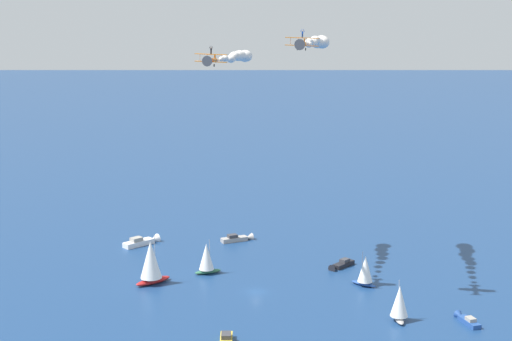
{
  "coord_description": "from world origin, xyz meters",
  "views": [
    {
      "loc": [
        -113.83,
        113.46,
        60.63
      ],
      "look_at": [
        0.02,
        -0.02,
        28.65
      ],
      "focal_mm": 51.47,
      "sensor_mm": 36.0,
      "label": 1
    }
  ],
  "objects_px": {
    "sailboat_near_centre": "(151,262)",
    "wingwalker_lead": "(302,33)",
    "sailboat_mid_cluster": "(399,303)",
    "biplane_lead": "(302,44)",
    "sailboat_ahead": "(207,258)",
    "sailboat_outer_ring_a": "(365,270)",
    "wingwalker_wingman": "(211,50)",
    "motorboat_trailing": "(143,241)",
    "motorboat_far_port": "(238,238)",
    "biplane_wingman": "(211,60)",
    "motorboat_far_stbd": "(341,265)",
    "motorboat_inshore": "(466,320)"
  },
  "relations": [
    {
      "from": "motorboat_far_port",
      "to": "biplane_lead",
      "type": "relative_size",
      "value": 1.39
    },
    {
      "from": "sailboat_near_centre",
      "to": "motorboat_far_stbd",
      "type": "relative_size",
      "value": 1.4
    },
    {
      "from": "sailboat_mid_cluster",
      "to": "biplane_lead",
      "type": "relative_size",
      "value": 1.25
    },
    {
      "from": "sailboat_mid_cluster",
      "to": "biplane_lead",
      "type": "height_order",
      "value": "biplane_lead"
    },
    {
      "from": "wingwalker_wingman",
      "to": "biplane_wingman",
      "type": "bearing_deg",
      "value": 21.58
    },
    {
      "from": "sailboat_outer_ring_a",
      "to": "wingwalker_wingman",
      "type": "distance_m",
      "value": 62.62
    },
    {
      "from": "motorboat_far_stbd",
      "to": "wingwalker_wingman",
      "type": "bearing_deg",
      "value": 71.18
    },
    {
      "from": "sailboat_near_centre",
      "to": "sailboat_ahead",
      "type": "height_order",
      "value": "sailboat_near_centre"
    },
    {
      "from": "motorboat_trailing",
      "to": "sailboat_near_centre",
      "type": "bearing_deg",
      "value": 147.23
    },
    {
      "from": "sailboat_mid_cluster",
      "to": "motorboat_far_stbd",
      "type": "bearing_deg",
      "value": -31.44
    },
    {
      "from": "wingwalker_lead",
      "to": "biplane_wingman",
      "type": "bearing_deg",
      "value": 32.24
    },
    {
      "from": "sailboat_mid_cluster",
      "to": "sailboat_outer_ring_a",
      "type": "xyz_separation_m",
      "value": [
        17.7,
        -11.95,
        -0.16
      ]
    },
    {
      "from": "motorboat_far_stbd",
      "to": "motorboat_far_port",
      "type": "bearing_deg",
      "value": 3.66
    },
    {
      "from": "biplane_wingman",
      "to": "sailboat_outer_ring_a",
      "type": "bearing_deg",
      "value": -131.58
    },
    {
      "from": "motorboat_far_port",
      "to": "sailboat_outer_ring_a",
      "type": "xyz_separation_m",
      "value": [
        -47.74,
        4.16,
        3.06
      ]
    },
    {
      "from": "sailboat_outer_ring_a",
      "to": "biplane_wingman",
      "type": "bearing_deg",
      "value": 48.42
    },
    {
      "from": "motorboat_far_port",
      "to": "wingwalker_lead",
      "type": "height_order",
      "value": "wingwalker_lead"
    },
    {
      "from": "motorboat_far_stbd",
      "to": "wingwalker_lead",
      "type": "xyz_separation_m",
      "value": [
        -5.82,
        22.32,
        58.24
      ]
    },
    {
      "from": "motorboat_trailing",
      "to": "sailboat_ahead",
      "type": "distance_m",
      "value": 31.57
    },
    {
      "from": "motorboat_far_stbd",
      "to": "wingwalker_lead",
      "type": "relative_size",
      "value": 4.83
    },
    {
      "from": "motorboat_inshore",
      "to": "biplane_wingman",
      "type": "height_order",
      "value": "biplane_wingman"
    },
    {
      "from": "sailboat_mid_cluster",
      "to": "motorboat_trailing",
      "type": "bearing_deg",
      "value": 3.7
    },
    {
      "from": "motorboat_inshore",
      "to": "motorboat_trailing",
      "type": "relative_size",
      "value": 0.67
    },
    {
      "from": "sailboat_mid_cluster",
      "to": "wingwalker_lead",
      "type": "relative_size",
      "value": 4.91
    },
    {
      "from": "motorboat_trailing",
      "to": "sailboat_ahead",
      "type": "height_order",
      "value": "sailboat_ahead"
    },
    {
      "from": "sailboat_ahead",
      "to": "biplane_wingman",
      "type": "bearing_deg",
      "value": 147.23
    },
    {
      "from": "motorboat_inshore",
      "to": "biplane_lead",
      "type": "xyz_separation_m",
      "value": [
        34.7,
        13.24,
        56.13
      ]
    },
    {
      "from": "wingwalker_wingman",
      "to": "sailboat_outer_ring_a",
      "type": "bearing_deg",
      "value": -131.54
    },
    {
      "from": "motorboat_far_stbd",
      "to": "biplane_wingman",
      "type": "height_order",
      "value": "biplane_wingman"
    },
    {
      "from": "motorboat_far_stbd",
      "to": "biplane_lead",
      "type": "height_order",
      "value": "biplane_lead"
    },
    {
      "from": "wingwalker_lead",
      "to": "sailboat_outer_ring_a",
      "type": "bearing_deg",
      "value": -112.37
    },
    {
      "from": "biplane_lead",
      "to": "motorboat_far_stbd",
      "type": "bearing_deg",
      "value": -75.55
    },
    {
      "from": "wingwalker_lead",
      "to": "wingwalker_wingman",
      "type": "distance_m",
      "value": 20.55
    },
    {
      "from": "motorboat_far_stbd",
      "to": "wingwalker_lead",
      "type": "bearing_deg",
      "value": 104.61
    },
    {
      "from": "motorboat_far_port",
      "to": "wingwalker_wingman",
      "type": "xyz_separation_m",
      "value": [
        -24.1,
        30.86,
        54.53
      ]
    },
    {
      "from": "sailboat_outer_ring_a",
      "to": "wingwalker_wingman",
      "type": "height_order",
      "value": "wingwalker_wingman"
    },
    {
      "from": "motorboat_trailing",
      "to": "wingwalker_wingman",
      "type": "height_order",
      "value": "wingwalker_wingman"
    },
    {
      "from": "wingwalker_lead",
      "to": "wingwalker_wingman",
      "type": "xyz_separation_m",
      "value": [
        17.1,
        10.8,
        -3.64
      ]
    },
    {
      "from": "biplane_wingman",
      "to": "wingwalker_wingman",
      "type": "relative_size",
      "value": 3.92
    },
    {
      "from": "motorboat_inshore",
      "to": "sailboat_outer_ring_a",
      "type": "height_order",
      "value": "sailboat_outer_ring_a"
    },
    {
      "from": "sailboat_near_centre",
      "to": "wingwalker_lead",
      "type": "bearing_deg",
      "value": -147.77
    },
    {
      "from": "sailboat_near_centre",
      "to": "wingwalker_wingman",
      "type": "bearing_deg",
      "value": -147.84
    },
    {
      "from": "motorboat_trailing",
      "to": "wingwalker_lead",
      "type": "xyz_separation_m",
      "value": [
        -57.63,
        -1.35,
        58.04
      ]
    },
    {
      "from": "sailboat_near_centre",
      "to": "motorboat_trailing",
      "type": "distance_m",
      "value": 32.97
    },
    {
      "from": "sailboat_mid_cluster",
      "to": "wingwalker_lead",
      "type": "distance_m",
      "value": 60.19
    },
    {
      "from": "motorboat_far_port",
      "to": "biplane_lead",
      "type": "height_order",
      "value": "biplane_lead"
    },
    {
      "from": "sailboat_ahead",
      "to": "wingwalker_lead",
      "type": "bearing_deg",
      "value": -169.55
    },
    {
      "from": "motorboat_trailing",
      "to": "wingwalker_wingman",
      "type": "bearing_deg",
      "value": 166.87
    },
    {
      "from": "motorboat_far_stbd",
      "to": "sailboat_outer_ring_a",
      "type": "height_order",
      "value": "sailboat_outer_ring_a"
    },
    {
      "from": "sailboat_near_centre",
      "to": "motorboat_far_stbd",
      "type": "xyz_separation_m",
      "value": [
        -24.36,
        -41.34,
        -4.79
      ]
    }
  ]
}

